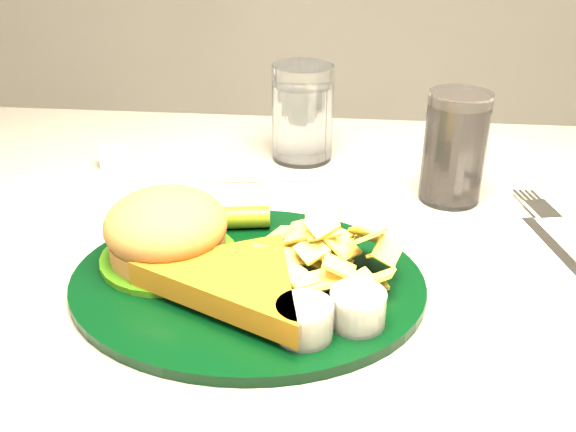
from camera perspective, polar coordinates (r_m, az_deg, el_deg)
name	(u,v)px	position (r m, az deg, el deg)	size (l,w,h in m)	color
dinner_plate	(246,252)	(0.58, -3.72, -3.21)	(0.33, 0.27, 0.07)	black
water_glass	(303,113)	(0.85, 1.30, 9.13)	(0.08, 0.08, 0.13)	white
cola_glass	(454,148)	(0.76, 14.58, 5.90)	(0.07, 0.07, 0.13)	black
fork_napkin	(557,248)	(0.70, 22.76, -2.67)	(0.15, 0.19, 0.01)	silver
spoon	(129,270)	(0.63, -13.97, -4.72)	(0.03, 0.13, 0.01)	silver
ramekin	(114,157)	(0.87, -15.22, 5.05)	(0.04, 0.04, 0.03)	white
wrapped_straw	(266,179)	(0.80, -1.98, 3.27)	(0.18, 0.06, 0.01)	white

